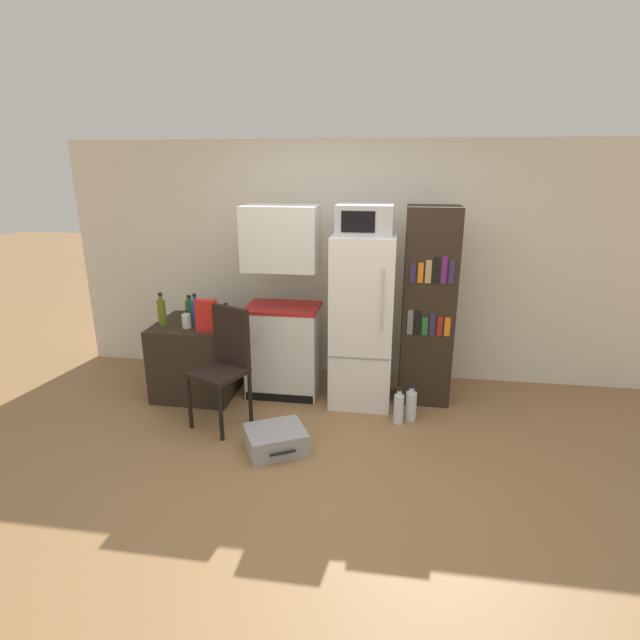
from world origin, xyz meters
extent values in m
plane|color=olive|center=(0.00, 0.00, 0.00)|extent=(24.00, 24.00, 0.00)
cube|color=silver|center=(0.20, 2.00, 1.21)|extent=(6.40, 0.10, 2.42)
cube|color=#2D2319|center=(-1.44, 1.23, 0.36)|extent=(0.75, 0.73, 0.73)
cube|color=silver|center=(-0.60, 1.36, 0.43)|extent=(0.69, 0.48, 0.86)
cube|color=#B21E1E|center=(-0.60, 1.36, 0.88)|extent=(0.70, 0.49, 0.03)
cube|color=silver|center=(-0.60, 1.36, 1.54)|extent=(0.69, 0.41, 0.59)
cube|color=black|center=(-0.60, 1.12, 0.04)|extent=(0.66, 0.01, 0.08)
cube|color=white|center=(0.16, 1.31, 0.80)|extent=(0.56, 0.59, 1.60)
cube|color=gray|center=(0.16, 1.01, 0.54)|extent=(0.54, 0.01, 0.01)
cylinder|color=silver|center=(0.34, 1.00, 1.09)|extent=(0.02, 0.02, 0.56)
cube|color=#B7B7BC|center=(0.16, 1.31, 1.73)|extent=(0.49, 0.40, 0.26)
cube|color=black|center=(0.12, 1.10, 1.73)|extent=(0.28, 0.01, 0.18)
cube|color=#2D2319|center=(0.76, 1.41, 0.92)|extent=(0.47, 0.37, 1.84)
cube|color=slate|center=(0.60, 1.22, 0.83)|extent=(0.05, 0.01, 0.23)
cube|color=black|center=(0.66, 1.22, 0.83)|extent=(0.05, 0.01, 0.22)
cube|color=#1E7033|center=(0.73, 1.22, 0.80)|extent=(0.05, 0.01, 0.16)
cube|color=#332856|center=(0.79, 1.22, 0.82)|extent=(0.04, 0.01, 0.21)
cube|color=red|center=(0.86, 1.22, 0.81)|extent=(0.04, 0.01, 0.18)
cube|color=orange|center=(0.93, 1.22, 0.80)|extent=(0.05, 0.01, 0.17)
cube|color=#332856|center=(0.60, 1.22, 1.28)|extent=(0.05, 0.01, 0.17)
cube|color=orange|center=(0.66, 1.22, 1.28)|extent=(0.05, 0.01, 0.18)
cube|color=tan|center=(0.73, 1.22, 1.30)|extent=(0.05, 0.01, 0.20)
cube|color=black|center=(0.79, 1.22, 1.31)|extent=(0.05, 0.01, 0.22)
cube|color=#661E75|center=(0.86, 1.22, 1.32)|extent=(0.05, 0.01, 0.24)
cube|color=#332856|center=(0.93, 1.22, 1.30)|extent=(0.04, 0.01, 0.21)
cylinder|color=#1E47A3|center=(-1.42, 1.20, 0.84)|extent=(0.07, 0.07, 0.23)
cylinder|color=#1E47A3|center=(-1.42, 1.20, 0.98)|extent=(0.03, 0.03, 0.04)
cylinder|color=black|center=(-1.42, 1.20, 1.01)|extent=(0.04, 0.04, 0.02)
cylinder|color=brown|center=(-1.35, 1.37, 0.80)|extent=(0.07, 0.07, 0.15)
cylinder|color=brown|center=(-1.35, 1.37, 0.89)|extent=(0.03, 0.03, 0.03)
cylinder|color=black|center=(-1.35, 1.37, 0.91)|extent=(0.04, 0.04, 0.02)
cylinder|color=silver|center=(-1.46, 1.07, 0.79)|extent=(0.08, 0.08, 0.13)
cylinder|color=silver|center=(-1.46, 1.07, 0.87)|extent=(0.04, 0.04, 0.02)
cylinder|color=black|center=(-1.46, 1.07, 0.89)|extent=(0.04, 0.04, 0.01)
cylinder|color=white|center=(-1.13, 1.24, 0.81)|extent=(0.07, 0.07, 0.16)
cylinder|color=white|center=(-1.13, 1.24, 0.90)|extent=(0.03, 0.03, 0.03)
cylinder|color=black|center=(-1.13, 1.24, 0.92)|extent=(0.04, 0.04, 0.02)
cylinder|color=#1E6028|center=(-1.53, 1.33, 0.82)|extent=(0.09, 0.09, 0.19)
cylinder|color=#1E6028|center=(-1.53, 1.33, 0.93)|extent=(0.04, 0.04, 0.03)
cylinder|color=black|center=(-1.53, 1.33, 0.96)|extent=(0.04, 0.04, 0.02)
cylinder|color=#566619|center=(-1.71, 1.11, 0.85)|extent=(0.08, 0.08, 0.25)
cylinder|color=#566619|center=(-1.71, 1.11, 0.99)|extent=(0.04, 0.04, 0.04)
cylinder|color=black|center=(-1.71, 1.11, 1.03)|extent=(0.04, 0.04, 0.03)
cylinder|color=silver|center=(-1.59, 1.47, 0.74)|extent=(0.13, 0.13, 0.03)
cube|color=red|center=(-1.23, 0.99, 0.88)|extent=(0.19, 0.07, 0.30)
cylinder|color=black|center=(-1.24, 0.53, 0.24)|extent=(0.04, 0.04, 0.48)
cylinder|color=black|center=(-0.91, 0.38, 0.24)|extent=(0.04, 0.04, 0.48)
cylinder|color=black|center=(-1.09, 0.86, 0.24)|extent=(0.04, 0.04, 0.48)
cylinder|color=black|center=(-0.76, 0.71, 0.24)|extent=(0.04, 0.04, 0.48)
cube|color=black|center=(-1.00, 0.62, 0.50)|extent=(0.53, 0.53, 0.04)
cube|color=black|center=(-0.93, 0.78, 0.77)|extent=(0.37, 0.20, 0.52)
cube|color=#99999E|center=(-0.44, 0.30, 0.09)|extent=(0.58, 0.55, 0.18)
cylinder|color=black|center=(-0.34, 0.12, 0.09)|extent=(0.19, 0.11, 0.02)
cylinder|color=silver|center=(0.64, 0.96, 0.13)|extent=(0.09, 0.09, 0.27)
cylinder|color=silver|center=(0.64, 0.96, 0.29)|extent=(0.04, 0.04, 0.05)
cylinder|color=black|center=(0.64, 0.96, 0.33)|extent=(0.05, 0.05, 0.03)
cylinder|color=silver|center=(0.53, 0.88, 0.13)|extent=(0.09, 0.09, 0.27)
cylinder|color=silver|center=(0.53, 0.88, 0.29)|extent=(0.04, 0.04, 0.05)
cylinder|color=black|center=(0.53, 0.88, 0.33)|extent=(0.04, 0.04, 0.03)
camera|label=1|loc=(0.44, -3.11, 2.20)|focal=28.00mm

